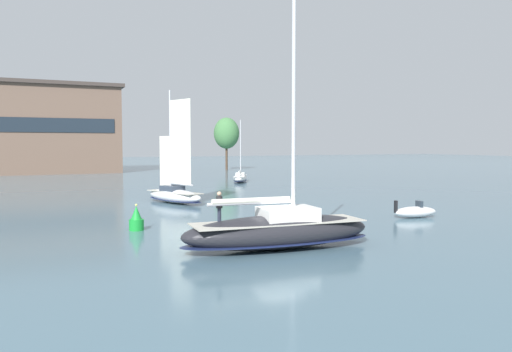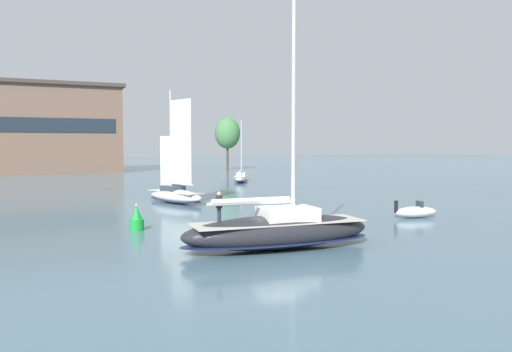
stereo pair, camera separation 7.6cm
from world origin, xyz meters
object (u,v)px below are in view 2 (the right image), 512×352
at_px(tree_shore_left, 227,133).
at_px(sailboat_moored_near_marina, 175,194).
at_px(motor_tender, 415,212).
at_px(channel_buoy, 137,220).
at_px(sailboat_moored_mid_channel, 241,178).
at_px(sailboat_main, 279,230).

bearing_deg(tree_shore_left, sailboat_moored_near_marina, -116.00).
xyz_separation_m(motor_tender, channel_buoy, (-21.10, 3.29, 0.25)).
relative_size(sailboat_moored_mid_channel, motor_tender, 2.48).
bearing_deg(sailboat_moored_mid_channel, motor_tender, -92.59).
bearing_deg(sailboat_main, channel_buoy, 123.23).
distance_m(tree_shore_left, sailboat_main, 84.58).
relative_size(sailboat_main, channel_buoy, 8.54).
bearing_deg(motor_tender, sailboat_main, -158.66).
distance_m(sailboat_moored_near_marina, channel_buoy, 15.68).
bearing_deg(motor_tender, tree_shore_left, 80.14).
bearing_deg(sailboat_moored_near_marina, sailboat_moored_mid_channel, 53.54).
relative_size(sailboat_main, sailboat_moored_near_marina, 1.38).
bearing_deg(sailboat_main, tree_shore_left, 70.68).
relative_size(tree_shore_left, sailboat_main, 0.76).
bearing_deg(tree_shore_left, sailboat_main, -109.32).
bearing_deg(channel_buoy, motor_tender, -8.86).
height_order(tree_shore_left, motor_tender, tree_shore_left).
distance_m(sailboat_main, motor_tender, 16.20).
xyz_separation_m(tree_shore_left, sailboat_main, (-27.88, -79.53, -7.12)).
xyz_separation_m(tree_shore_left, channel_buoy, (-33.90, -70.35, -7.45)).
bearing_deg(sailboat_moored_near_marina, tree_shore_left, 64.00).
distance_m(sailboat_main, sailboat_moored_mid_channel, 48.59).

